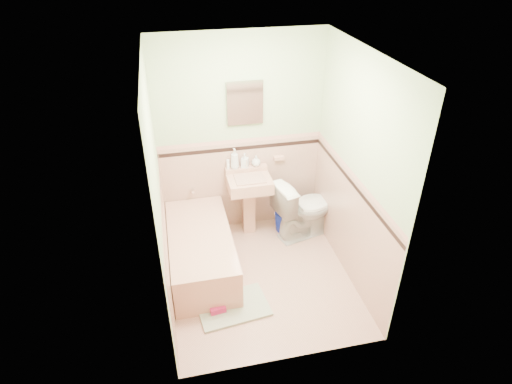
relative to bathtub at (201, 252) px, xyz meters
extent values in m
plane|color=tan|center=(0.63, -0.33, -0.23)|extent=(2.20, 2.20, 0.00)
plane|color=white|center=(0.63, -0.33, 2.27)|extent=(2.20, 2.20, 0.00)
plane|color=#EFE8C3|center=(0.63, 0.77, 1.02)|extent=(2.50, 0.00, 2.50)
plane|color=#EFE8C3|center=(0.63, -1.43, 1.02)|extent=(2.50, 0.00, 2.50)
plane|color=#EFE8C3|center=(-0.37, -0.33, 1.02)|extent=(0.00, 2.50, 2.50)
plane|color=#EFE8C3|center=(1.63, -0.33, 1.02)|extent=(0.00, 2.50, 2.50)
plane|color=#D1A18C|center=(0.63, 0.76, 0.38)|extent=(2.00, 0.00, 2.00)
plane|color=#D1A18C|center=(0.63, -1.42, 0.38)|extent=(2.00, 0.00, 2.00)
plane|color=#D1A18C|center=(-0.36, -0.33, 0.38)|extent=(0.00, 2.20, 2.20)
plane|color=#D1A18C|center=(1.62, -0.33, 0.38)|extent=(0.00, 2.20, 2.20)
plane|color=black|center=(0.63, 0.75, 0.90)|extent=(2.00, 0.00, 2.00)
plane|color=black|center=(0.63, -1.41, 0.90)|extent=(2.00, 0.00, 2.00)
plane|color=black|center=(-0.35, -0.33, 0.89)|extent=(0.00, 2.20, 2.20)
plane|color=black|center=(1.61, -0.33, 0.89)|extent=(0.00, 2.20, 2.20)
plane|color=tan|center=(0.63, 0.75, 0.99)|extent=(2.00, 0.00, 2.00)
plane|color=tan|center=(0.63, -1.41, 0.99)|extent=(2.00, 0.00, 2.00)
plane|color=tan|center=(-0.35, -0.33, 1.00)|extent=(0.00, 2.20, 2.20)
plane|color=tan|center=(1.61, -0.33, 1.00)|extent=(0.00, 2.20, 2.20)
cube|color=tan|center=(0.00, 0.00, 0.00)|extent=(0.70, 1.50, 0.45)
cylinder|color=silver|center=(0.00, 0.72, 0.41)|extent=(0.04, 0.12, 0.04)
cylinder|color=silver|center=(0.68, 0.67, 0.72)|extent=(0.02, 0.02, 0.10)
cube|color=white|center=(0.68, 0.74, 1.47)|extent=(0.37, 0.04, 0.46)
cube|color=tan|center=(1.10, 0.73, 0.72)|extent=(0.13, 0.07, 0.04)
imported|color=#B2B2B2|center=(0.54, 0.71, 0.79)|extent=(0.11, 0.11, 0.26)
imported|color=#B2B2B2|center=(0.66, 0.71, 0.75)|extent=(0.11, 0.11, 0.18)
imported|color=#B2B2B2|center=(0.80, 0.71, 0.73)|extent=(0.14, 0.14, 0.14)
cylinder|color=white|center=(0.45, 0.71, 0.72)|extent=(0.05, 0.05, 0.12)
imported|color=white|center=(1.35, 0.36, 0.17)|extent=(0.87, 0.63, 0.80)
cube|color=#939F85|center=(0.25, -0.71, -0.21)|extent=(0.77, 0.56, 0.03)
cube|color=#BF1E59|center=(0.08, -0.76, -0.16)|extent=(0.17, 0.09, 0.06)
camera|label=1|loc=(-0.21, -3.90, 3.20)|focal=30.28mm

